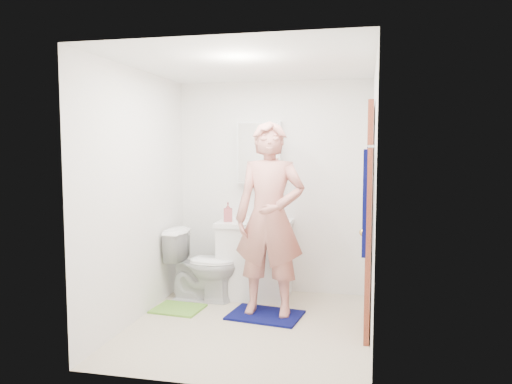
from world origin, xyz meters
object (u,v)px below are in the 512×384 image
vanity_cabinet (255,261)px  towel (365,202)px  toothbrush_cup (274,216)px  man (270,219)px  medicine_cabinet (259,153)px  toilet (202,265)px  soap_dispenser (228,212)px

vanity_cabinet → towel: 2.08m
towel → toothbrush_cup: towel is taller
man → vanity_cabinet: bearing=117.4°
medicine_cabinet → toothbrush_cup: bearing=-34.5°
towel → toilet: size_ratio=1.03×
toilet → man: bearing=-111.5°
vanity_cabinet → toothbrush_cup: bearing=23.3°
vanity_cabinet → toothbrush_cup: toothbrush_cup is taller
soap_dispenser → man: size_ratio=0.11×
toothbrush_cup → man: (0.07, -0.66, 0.07)m
toothbrush_cup → man: bearing=-83.6°
soap_dispenser → toothbrush_cup: 0.52m
vanity_cabinet → man: (0.28, -0.58, 0.57)m
towel → soap_dispenser: 2.04m
man → towel: bearing=-43.4°
towel → toothbrush_cup: bearing=121.9°
toothbrush_cup → man: size_ratio=0.07×
toilet → man: (0.81, -0.34, 0.58)m
toothbrush_cup → vanity_cabinet: bearing=-156.7°
towel → toilet: (-1.71, 1.24, -0.86)m
medicine_cabinet → towel: (1.18, -1.71, -0.35)m
medicine_cabinet → towel: size_ratio=0.87×
medicine_cabinet → toilet: size_ratio=0.90×
soap_dispenser → man: 0.74m
toothbrush_cup → medicine_cabinet: bearing=145.5°
medicine_cabinet → soap_dispenser: 0.77m
vanity_cabinet → toothbrush_cup: (0.20, 0.09, 0.50)m
vanity_cabinet → medicine_cabinet: bearing=90.0°
towel → man: (-0.90, 0.91, -0.28)m
towel → man: man is taller
medicine_cabinet → soap_dispenser: bearing=-132.0°
soap_dispenser → man: man is taller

